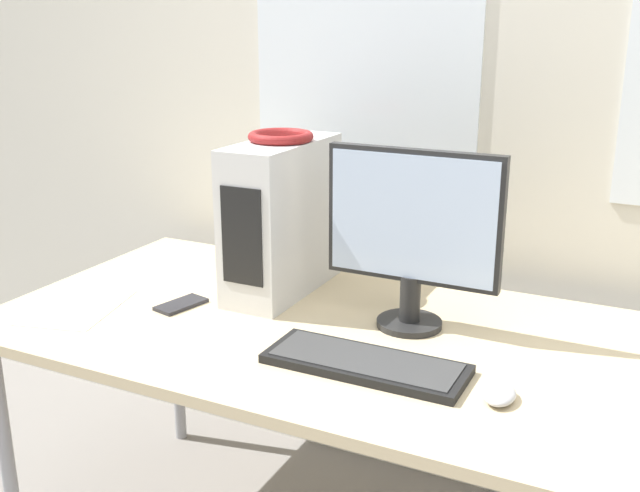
% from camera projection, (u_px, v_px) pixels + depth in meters
% --- Properties ---
extents(wall_back, '(8.00, 0.07, 2.70)m').
position_uv_depth(wall_back, '(553.00, 67.00, 2.04)').
color(wall_back, beige).
rests_on(wall_back, ground_plane).
extents(desk, '(2.52, 0.91, 0.74)m').
position_uv_depth(desk, '(483.00, 371.00, 1.73)').
color(desk, '#D1BA8E').
rests_on(desk, ground_plane).
extents(pc_tower, '(0.17, 0.42, 0.43)m').
position_uv_depth(pc_tower, '(282.00, 218.00, 2.08)').
color(pc_tower, silver).
rests_on(pc_tower, desk).
extents(headphones, '(0.18, 0.18, 0.03)m').
position_uv_depth(headphones, '(281.00, 136.00, 2.01)').
color(headphones, maroon).
rests_on(headphones, pc_tower).
extents(monitor_main, '(0.44, 0.16, 0.45)m').
position_uv_depth(monitor_main, '(413.00, 231.00, 1.82)').
color(monitor_main, black).
rests_on(monitor_main, desk).
extents(keyboard, '(0.45, 0.17, 0.02)m').
position_uv_depth(keyboard, '(366.00, 363.00, 1.66)').
color(keyboard, black).
rests_on(keyboard, desk).
extents(mouse, '(0.06, 0.10, 0.03)m').
position_uv_depth(mouse, '(500.00, 395.00, 1.52)').
color(mouse, '#B2B2B7').
rests_on(mouse, desk).
extents(cell_phone, '(0.10, 0.15, 0.01)m').
position_uv_depth(cell_phone, '(181.00, 304.00, 2.02)').
color(cell_phone, '#232328').
rests_on(cell_phone, desk).
extents(paper_sheet_left, '(0.28, 0.34, 0.00)m').
position_uv_depth(paper_sheet_left, '(77.00, 307.00, 2.01)').
color(paper_sheet_left, white).
rests_on(paper_sheet_left, desk).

